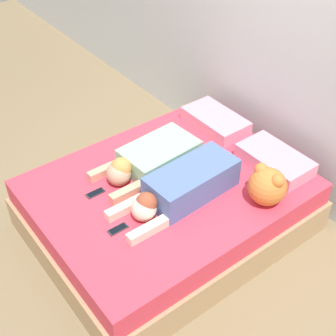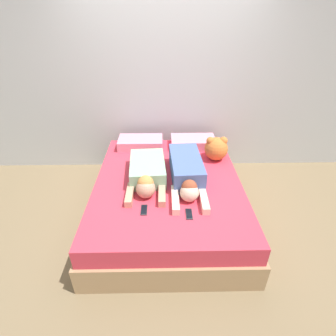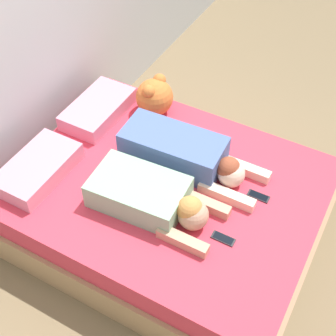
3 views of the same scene
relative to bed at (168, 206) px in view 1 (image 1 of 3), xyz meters
name	(u,v)px [view 1 (image 1 of 3)]	position (x,y,z in m)	size (l,w,h in m)	color
ground_plane	(168,226)	(0.00, 0.00, -0.24)	(12.00, 12.00, 0.00)	#7F6B4C
wall_back	(287,47)	(0.00, 1.20, 1.06)	(12.00, 0.06, 2.60)	silver
bed	(168,206)	(0.00, 0.00, 0.00)	(1.67, 2.10, 0.49)	tan
pillow_head_left	(215,121)	(-0.36, 0.82, 0.31)	(0.60, 0.34, 0.12)	pink
pillow_head_right	(275,160)	(0.36, 0.82, 0.31)	(0.60, 0.34, 0.12)	pink
person_left	(149,160)	(-0.23, -0.01, 0.34)	(0.42, 0.89, 0.23)	#8CBF99
person_right	(182,187)	(0.20, -0.02, 0.36)	(0.36, 1.04, 0.24)	#4C66A5
cell_phone_left	(95,193)	(-0.24, -0.52, 0.25)	(0.06, 0.15, 0.01)	#2D2D33
cell_phone_right	(118,229)	(0.18, -0.59, 0.25)	(0.06, 0.15, 0.01)	#2D2D33
plush_toy	(267,186)	(0.61, 0.45, 0.40)	(0.29, 0.29, 0.30)	orange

